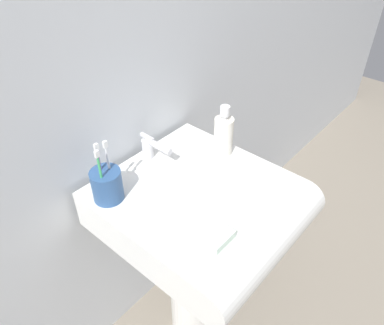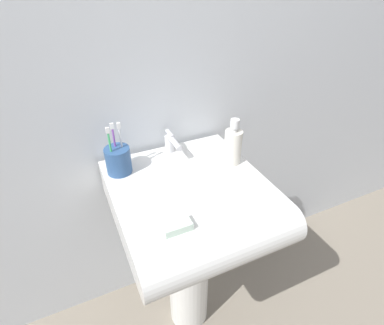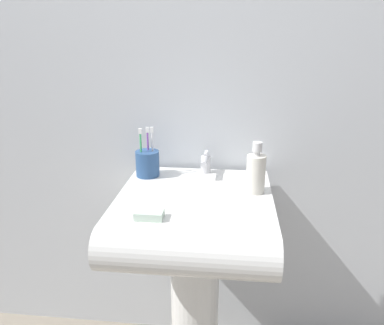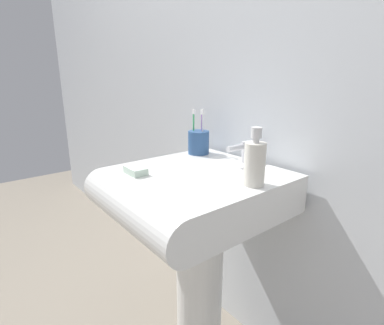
% 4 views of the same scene
% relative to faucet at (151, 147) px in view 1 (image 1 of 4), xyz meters
% --- Properties ---
extents(wall_back, '(5.00, 0.05, 2.40)m').
position_rel_faucet_xyz_m(wall_back, '(-0.02, 0.10, 0.33)').
color(wall_back, silver).
rests_on(wall_back, ground).
extents(sink_pedestal, '(0.18, 0.18, 0.69)m').
position_rel_faucet_xyz_m(sink_pedestal, '(-0.02, -0.20, -0.52)').
color(sink_pedestal, white).
rests_on(sink_pedestal, ground).
extents(sink_basin, '(0.52, 0.57, 0.13)m').
position_rel_faucet_xyz_m(sink_basin, '(-0.02, -0.25, -0.11)').
color(sink_basin, white).
rests_on(sink_basin, sink_pedestal).
extents(faucet, '(0.04, 0.13, 0.08)m').
position_rel_faucet_xyz_m(faucet, '(0.00, 0.00, 0.00)').
color(faucet, silver).
rests_on(faucet, sink_basin).
extents(toothbrush_cup, '(0.09, 0.09, 0.19)m').
position_rel_faucet_xyz_m(toothbrush_cup, '(-0.22, -0.04, 0.01)').
color(toothbrush_cup, '#2D5184').
rests_on(toothbrush_cup, sink_basin).
extents(soap_bottle, '(0.06, 0.06, 0.18)m').
position_rel_faucet_xyz_m(soap_bottle, '(0.18, -0.16, 0.03)').
color(soap_bottle, silver).
rests_on(soap_bottle, sink_basin).
extents(bar_soap, '(0.08, 0.05, 0.02)m').
position_rel_faucet_xyz_m(bar_soap, '(-0.14, -0.39, -0.03)').
color(bar_soap, silver).
rests_on(bar_soap, sink_basin).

